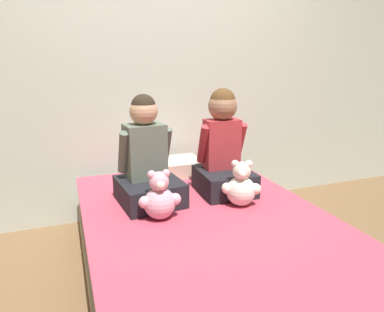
% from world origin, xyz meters
% --- Properties ---
extents(ground_plane, '(14.00, 14.00, 0.00)m').
position_xyz_m(ground_plane, '(0.00, 0.00, 0.00)').
color(ground_plane, brown).
extents(wall_behind_bed, '(8.00, 0.06, 2.50)m').
position_xyz_m(wall_behind_bed, '(0.00, 1.14, 1.25)').
color(wall_behind_bed, beige).
rests_on(wall_behind_bed, ground_plane).
extents(bed, '(1.32, 2.00, 0.41)m').
position_xyz_m(bed, '(0.00, 0.00, 0.20)').
color(bed, '#997F60').
rests_on(bed, ground_plane).
extents(child_on_left, '(0.39, 0.41, 0.65)m').
position_xyz_m(child_on_left, '(-0.26, 0.38, 0.65)').
color(child_on_left, black).
rests_on(child_on_left, bed).
extents(child_on_right, '(0.34, 0.38, 0.67)m').
position_xyz_m(child_on_right, '(0.24, 0.38, 0.68)').
color(child_on_right, black).
rests_on(child_on_right, bed).
extents(teddy_bear_held_by_left_child, '(0.23, 0.17, 0.27)m').
position_xyz_m(teddy_bear_held_by_left_child, '(-0.25, 0.12, 0.52)').
color(teddy_bear_held_by_left_child, '#DBA3B2').
rests_on(teddy_bear_held_by_left_child, bed).
extents(teddy_bear_held_by_right_child, '(0.22, 0.17, 0.28)m').
position_xyz_m(teddy_bear_held_by_right_child, '(0.24, 0.13, 0.52)').
color(teddy_bear_held_by_right_child, silver).
rests_on(teddy_bear_held_by_right_child, bed).
extents(pillow_at_headboard, '(0.50, 0.30, 0.11)m').
position_xyz_m(pillow_at_headboard, '(0.00, 0.82, 0.46)').
color(pillow_at_headboard, beige).
rests_on(pillow_at_headboard, bed).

